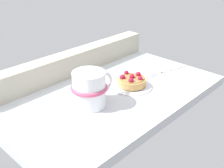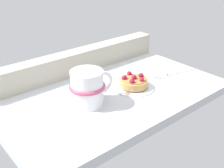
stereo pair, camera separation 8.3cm
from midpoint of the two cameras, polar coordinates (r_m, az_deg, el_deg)
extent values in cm
cube|color=silver|center=(88.60, 2.33, -2.27)|extent=(70.21, 43.19, 2.92)
cube|color=#B2AD99|center=(99.58, -4.89, 4.45)|extent=(68.80, 5.64, 7.83)
cylinder|color=silver|center=(90.12, 7.06, -0.61)|extent=(13.02, 13.02, 0.77)
cylinder|color=silver|center=(90.21, 7.05, -0.72)|extent=(7.16, 7.16, 0.39)
cylinder|color=tan|center=(89.47, 7.11, 0.22)|extent=(8.87, 8.87, 2.15)
cylinder|color=#A37942|center=(88.93, 7.15, 0.93)|extent=(7.80, 7.80, 0.30)
sphere|color=maroon|center=(88.68, 7.17, 1.27)|extent=(1.64, 1.64, 1.64)
sphere|color=maroon|center=(90.44, 8.54, 1.66)|extent=(1.67, 1.67, 1.67)
sphere|color=maroon|center=(91.17, 6.33, 2.00)|extent=(1.50, 1.50, 1.50)
sphere|color=maroon|center=(88.28, 5.23, 1.21)|extent=(1.70, 1.70, 1.70)
sphere|color=maroon|center=(86.12, 6.86, 0.47)|extent=(1.65, 1.65, 1.65)
sphere|color=maroon|center=(87.62, 8.79, 0.77)|extent=(1.50, 1.50, 1.50)
cylinder|color=white|center=(78.32, -2.00, -0.90)|extent=(9.14, 9.14, 10.30)
torus|color=#C64C70|center=(78.06, -2.01, -0.53)|extent=(10.39, 10.39, 1.20)
torus|color=white|center=(81.48, 1.08, 0.27)|extent=(6.84, 1.07, 6.84)
cube|color=silver|center=(104.40, 16.14, 2.38)|extent=(12.45, 3.83, 0.60)
cube|color=silver|center=(100.54, 13.40, 1.77)|extent=(1.30, 0.84, 0.60)
cube|color=silver|center=(99.30, 11.42, 1.66)|extent=(3.45, 1.10, 0.60)
cube|color=silver|center=(98.77, 11.67, 1.49)|extent=(3.45, 1.10, 0.60)
cube|color=silver|center=(98.25, 11.92, 1.33)|extent=(3.45, 1.10, 0.60)
cube|color=silver|center=(97.73, 12.17, 1.16)|extent=(3.45, 1.10, 0.60)
camera|label=1|loc=(0.04, -87.14, 1.43)|focal=45.18mm
camera|label=2|loc=(0.04, 92.86, -1.43)|focal=45.18mm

